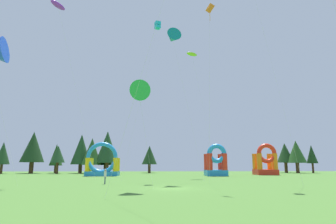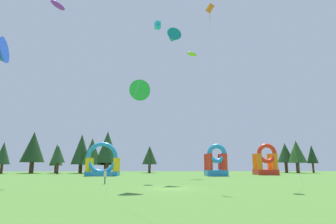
# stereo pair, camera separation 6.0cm
# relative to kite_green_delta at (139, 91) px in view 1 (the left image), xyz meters

# --- Properties ---
(ground_plane) EXTENTS (120.00, 120.00, 0.00)m
(ground_plane) POSITION_rel_kite_green_delta_xyz_m (3.42, 0.92, -9.64)
(ground_plane) COLOR #47752D
(kite_green_delta) EXTENTS (2.88, 2.60, 10.81)m
(kite_green_delta) POSITION_rel_kite_green_delta_xyz_m (0.00, 0.00, 0.00)
(kite_green_delta) COLOR green
(kite_green_delta) RESTS_ON ground_plane
(kite_cyan_box) EXTENTS (5.41, 2.40, 25.21)m
(kite_cyan_box) POSITION_rel_kite_green_delta_xyz_m (1.72, 14.44, 14.93)
(kite_cyan_box) COLOR #19B7CC
(kite_cyan_box) RESTS_ON ground_plane
(kite_teal_delta) EXTENTS (5.73, 2.77, 22.26)m
(kite_teal_delta) POSITION_rel_kite_green_delta_xyz_m (4.03, 11.36, 11.36)
(kite_teal_delta) COLOR #0C7F7A
(kite_teal_delta) RESTS_ON ground_plane
(kite_lime_parafoil) EXTENTS (6.22, 3.79, 24.25)m
(kite_lime_parafoil) POSITION_rel_kite_green_delta_xyz_m (8.52, 24.41, 14.16)
(kite_lime_parafoil) COLOR #8CD826
(kite_lime_parafoil) RESTS_ON ground_plane
(kite_purple_parafoil) EXTENTS (5.85, 8.13, 24.57)m
(kite_purple_parafoil) POSITION_rel_kite_green_delta_xyz_m (-12.06, 8.16, 14.35)
(kite_purple_parafoil) COLOR purple
(kite_purple_parafoil) RESTS_ON ground_plane
(kite_orange_diamond) EXTENTS (0.84, 5.81, 20.34)m
(kite_orange_diamond) POSITION_rel_kite_green_delta_xyz_m (7.74, 1.45, 9.99)
(kite_orange_diamond) COLOR orange
(kite_orange_diamond) RESTS_ON ground_plane
(person_far_side) EXTENTS (0.35, 0.35, 1.75)m
(person_far_side) POSITION_rel_kite_green_delta_xyz_m (-4.35, 6.96, -8.60)
(person_far_side) COLOR navy
(person_far_side) RESTS_ON ground_plane
(inflatable_yellow_castle) EXTENTS (4.49, 3.99, 6.72)m
(inflatable_yellow_castle) POSITION_rel_kite_green_delta_xyz_m (25.38, 33.31, -7.13)
(inflatable_yellow_castle) COLOR red
(inflatable_yellow_castle) RESTS_ON ground_plane
(inflatable_orange_dome) EXTENTS (4.08, 4.56, 6.30)m
(inflatable_orange_dome) POSITION_rel_kite_green_delta_xyz_m (13.53, 28.92, -7.35)
(inflatable_orange_dome) COLOR #268CD8
(inflatable_orange_dome) RESTS_ON ground_plane
(inflatable_blue_arch) EXTENTS (6.42, 3.56, 6.63)m
(inflatable_blue_arch) POSITION_rel_kite_green_delta_xyz_m (-9.21, 28.88, -7.35)
(inflatable_blue_arch) COLOR #268CD8
(inflatable_blue_arch) RESTS_ON ground_plane
(tree_row_0) EXTENTS (3.44, 3.44, 7.62)m
(tree_row_0) POSITION_rel_kite_green_delta_xyz_m (-35.95, 41.64, -4.78)
(tree_row_0) COLOR #4C331E
(tree_row_0) RESTS_ON ground_plane
(tree_row_1) EXTENTS (5.75, 5.75, 10.37)m
(tree_row_1) POSITION_rel_kite_green_delta_xyz_m (-29.84, 43.85, -3.16)
(tree_row_1) COLOR #4C331E
(tree_row_1) RESTS_ON ground_plane
(tree_row_2) EXTENTS (3.33, 3.33, 7.48)m
(tree_row_2) POSITION_rel_kite_green_delta_xyz_m (-24.94, 46.75, -5.00)
(tree_row_2) COLOR #4C331E
(tree_row_2) RESTS_ON ground_plane
(tree_row_3) EXTENTS (3.39, 3.39, 6.69)m
(tree_row_3) POSITION_rel_kite_green_delta_xyz_m (-22.45, 41.02, -5.05)
(tree_row_3) COLOR #4C331E
(tree_row_3) RESTS_ON ground_plane
(tree_row_4) EXTENTS (4.92, 4.92, 9.78)m
(tree_row_4) POSITION_rel_kite_green_delta_xyz_m (-17.69, 43.77, -3.69)
(tree_row_4) COLOR #4C331E
(tree_row_4) RESTS_ON ground_plane
(tree_row_5) EXTENTS (4.80, 4.80, 8.66)m
(tree_row_5) POSITION_rel_kite_green_delta_xyz_m (-14.63, 42.30, -4.30)
(tree_row_5) COLOR #4C331E
(tree_row_5) RESTS_ON ground_plane
(tree_row_6) EXTENTS (3.67, 3.67, 6.46)m
(tree_row_6) POSITION_rel_kite_green_delta_xyz_m (-11.81, 45.28, -5.45)
(tree_row_6) COLOR #4C331E
(tree_row_6) RESTS_ON ground_plane
(tree_row_7) EXTENTS (5.61, 5.61, 10.47)m
(tree_row_7) POSITION_rel_kite_green_delta_xyz_m (-10.99, 42.90, -3.16)
(tree_row_7) COLOR #4C331E
(tree_row_7) RESTS_ON ground_plane
(tree_row_8) EXTENTS (3.98, 3.98, 7.01)m
(tree_row_8) POSITION_rel_kite_green_delta_xyz_m (-0.47, 46.27, -5.08)
(tree_row_8) COLOR #4C331E
(tree_row_8) RESTS_ON ground_plane
(tree_row_9) EXTENTS (4.34, 4.34, 7.85)m
(tree_row_9) POSITION_rel_kite_green_delta_xyz_m (35.96, 46.57, -4.44)
(tree_row_9) COLOR #4C331E
(tree_row_9) RESTS_ON ground_plane
(tree_row_10) EXTENTS (4.82, 4.82, 8.35)m
(tree_row_10) POSITION_rel_kite_green_delta_xyz_m (38.03, 44.49, -4.24)
(tree_row_10) COLOR #4C331E
(tree_row_10) RESTS_ON ground_plane
(tree_row_11) EXTENTS (2.76, 2.76, 7.19)m
(tree_row_11) POSITION_rel_kite_green_delta_xyz_m (41.89, 44.15, -4.87)
(tree_row_11) COLOR #4C331E
(tree_row_11) RESTS_ON ground_plane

